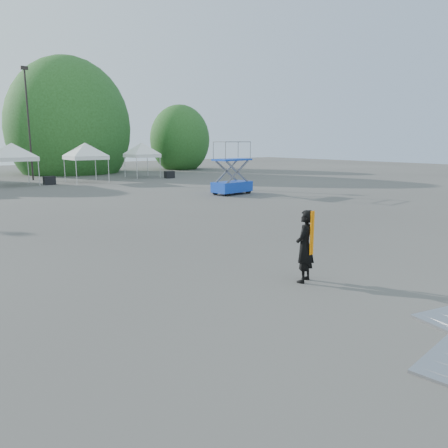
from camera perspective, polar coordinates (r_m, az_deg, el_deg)
ground at (r=12.92m, az=1.91°, el=-4.83°), size 120.00×120.00×0.00m
light_pole_east at (r=42.96m, az=-24.21°, el=12.60°), size 0.60×0.25×9.80m
tree_mid_e at (r=51.39m, az=-19.59°, el=11.71°), size 5.12×5.12×7.79m
tree_far_e at (r=55.35m, az=-5.77°, el=10.90°), size 3.84×3.84×5.84m
tent_e at (r=38.42m, az=-26.00°, el=9.10°), size 4.48×4.48×3.88m
tent_f at (r=39.20m, az=-17.69°, el=9.69°), size 4.21×4.21×3.88m
tent_g at (r=43.15m, az=-10.70°, el=10.06°), size 3.80×3.80×3.88m
man at (r=11.01m, az=10.51°, el=-2.87°), size 0.78×0.66×1.82m
scissor_lift at (r=28.87m, az=1.06°, el=7.34°), size 2.80×1.62×3.44m
crate_mid at (r=38.09m, az=-21.85°, el=5.30°), size 0.92×0.74×0.68m
crate_east at (r=41.98m, az=-7.14°, el=6.42°), size 0.95×0.80×0.66m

